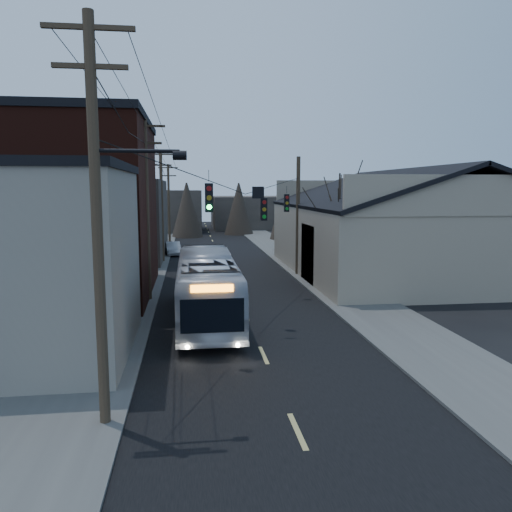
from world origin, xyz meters
The scene contains 14 objects.
ground centered at (0.00, 0.00, 0.00)m, with size 160.00×160.00×0.00m, color black.
road_surface centered at (0.00, 30.00, 0.01)m, with size 9.00×110.00×0.02m, color black.
sidewalk_left centered at (-6.50, 30.00, 0.06)m, with size 4.00×110.00×0.12m, color #474744.
sidewalk_right centered at (6.50, 30.00, 0.06)m, with size 4.00×110.00×0.12m, color #474744.
building_clapboard centered at (-9.00, 9.00, 3.50)m, with size 8.00×8.00×7.00m, color slate.
building_brick centered at (-10.00, 20.00, 5.00)m, with size 10.00×12.00×10.00m, color #33110B.
building_left_far centered at (-9.50, 36.00, 3.50)m, with size 9.00×14.00×7.00m, color #352F2A.
warehouse centered at (13.00, 25.00, 2.70)m, with size 16.16×20.60×7.73m.
building_far_left centered at (-6.00, 65.00, 3.00)m, with size 10.00×12.00×6.00m, color #352F2A.
building_far_right centered at (7.00, 70.00, 2.50)m, with size 12.00×14.00×5.00m, color #352F2A.
bare_tree centered at (6.50, 20.00, 3.60)m, with size 0.40×0.40×7.20m, color black.
utility_lines centered at (-3.11, 24.14, 4.95)m, with size 11.24×45.28×10.50m.
bus centered at (-1.91, 13.52, 1.61)m, with size 2.70×11.53×3.21m, color silver.
parked_car centered at (-4.30, 37.59, 0.62)m, with size 1.32×3.77×1.24m, color #A4A5AB.
Camera 1 is at (-2.68, -9.97, 6.27)m, focal length 35.00 mm.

